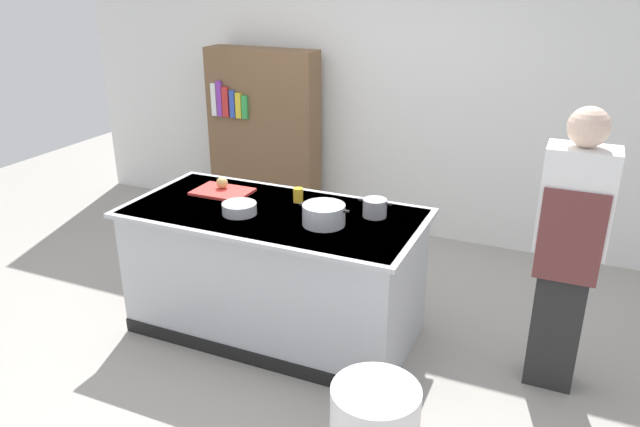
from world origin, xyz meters
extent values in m
plane|color=#9E9991|center=(0.00, 0.00, 0.00)|extent=(10.00, 10.00, 0.00)
cube|color=white|center=(0.00, 2.10, 1.50)|extent=(6.40, 0.12, 3.00)
cube|color=#B7BABF|center=(0.00, 0.00, 0.45)|extent=(1.90, 0.90, 0.90)
cube|color=#B7BABF|center=(0.00, 0.00, 0.89)|extent=(1.98, 0.98, 0.03)
cube|color=black|center=(0.00, -0.46, 0.05)|extent=(1.90, 0.01, 0.10)
cube|color=red|center=(-0.49, 0.16, 0.91)|extent=(0.40, 0.28, 0.02)
sphere|color=tan|center=(-0.52, 0.20, 0.96)|extent=(0.08, 0.08, 0.08)
cylinder|color=#B7BABF|center=(0.40, -0.07, 0.97)|extent=(0.27, 0.27, 0.13)
cube|color=black|center=(0.25, -0.07, 1.01)|extent=(0.04, 0.02, 0.01)
cube|color=black|center=(0.54, -0.07, 1.01)|extent=(0.04, 0.02, 0.01)
cylinder|color=#99999E|center=(0.64, 0.18, 0.96)|extent=(0.15, 0.15, 0.12)
cube|color=black|center=(0.55, 0.18, 1.00)|extent=(0.04, 0.02, 0.01)
cube|color=black|center=(0.73, 0.18, 1.00)|extent=(0.04, 0.02, 0.01)
cylinder|color=#B7BABF|center=(-0.18, -0.13, 0.94)|extent=(0.23, 0.23, 0.07)
cylinder|color=yellow|center=(0.08, 0.22, 0.95)|extent=(0.07, 0.07, 0.10)
cube|color=#262626|center=(1.82, 0.16, 0.45)|extent=(0.28, 0.20, 0.90)
cube|color=white|center=(1.82, 0.16, 1.20)|extent=(0.38, 0.24, 0.60)
sphere|color=beige|center=(1.82, 0.16, 1.61)|extent=(0.22, 0.22, 0.22)
cube|color=brown|center=(1.82, 0.03, 1.02)|extent=(0.34, 0.02, 0.54)
cube|color=brown|center=(-1.06, 1.80, 0.85)|extent=(1.10, 0.28, 1.70)
cube|color=white|center=(-1.50, 1.64, 1.22)|extent=(0.05, 0.03, 0.31)
cube|color=purple|center=(-1.44, 1.64, 1.23)|extent=(0.05, 0.03, 0.34)
cube|color=red|center=(-1.37, 1.64, 1.20)|extent=(0.07, 0.03, 0.28)
cube|color=#3351B7|center=(-1.30, 1.64, 1.19)|extent=(0.05, 0.03, 0.26)
cube|color=yellow|center=(-1.23, 1.64, 1.18)|extent=(0.06, 0.03, 0.24)
cube|color=green|center=(-1.16, 1.64, 1.17)|extent=(0.06, 0.03, 0.22)
camera|label=1|loc=(1.79, -3.29, 2.38)|focal=34.28mm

